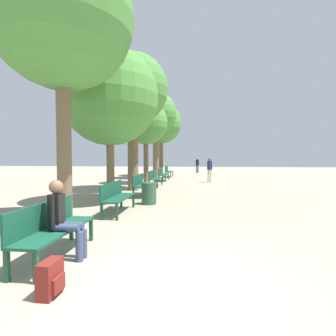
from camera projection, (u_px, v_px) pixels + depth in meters
The scene contains 18 objects.
ground_plane at pixel (150, 282), 3.41m from camera, with size 80.00×80.00×0.00m, color gray.
bench_row_0 at pixel (51, 225), 4.25m from camera, with size 0.49×1.84×0.89m.
bench_row_1 at pixel (116, 195), 7.61m from camera, with size 0.49×1.84×0.89m.
bench_row_2 at pixel (141, 183), 10.98m from camera, with size 0.49×1.84×0.89m.
bench_row_3 at pixel (154, 177), 14.34m from camera, with size 0.49×1.84×0.89m.
bench_row_4 at pixel (163, 173), 17.71m from camera, with size 0.49×1.84×0.89m.
bench_row_5 at pixel (168, 171), 21.07m from camera, with size 0.49×1.84×0.89m.
tree_row_0 at pixel (62, 18), 6.04m from camera, with size 3.33×3.33×6.54m.
tree_row_1 at pixel (110, 97), 9.34m from camera, with size 3.49×3.49×5.53m.
tree_row_2 at pixel (133, 91), 12.60m from camera, with size 3.43×3.43×6.62m.
tree_row_3 at pixel (146, 123), 15.86m from camera, with size 2.66×2.66×5.04m.
tree_row_4 at pixel (156, 114), 19.59m from camera, with size 3.13×3.13×6.46m.
tree_row_5 at pixel (161, 123), 22.44m from camera, with size 3.50×3.50×6.28m.
person_seated at pixel (64, 217), 4.17m from camera, with size 0.58×0.33×1.27m.
backpack at pixel (51, 279), 3.07m from camera, with size 0.21×0.34×0.42m.
pedestrian_near at pixel (210, 168), 16.74m from camera, with size 0.32×0.28×1.60m.
pedestrian_mid at pixel (197, 164), 26.51m from camera, with size 0.32×0.28×1.57m.
trash_bin at pixel (149, 193), 9.04m from camera, with size 0.51×0.51×0.74m.
Camera 1 is at (0.61, -3.29, 1.63)m, focal length 28.00 mm.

